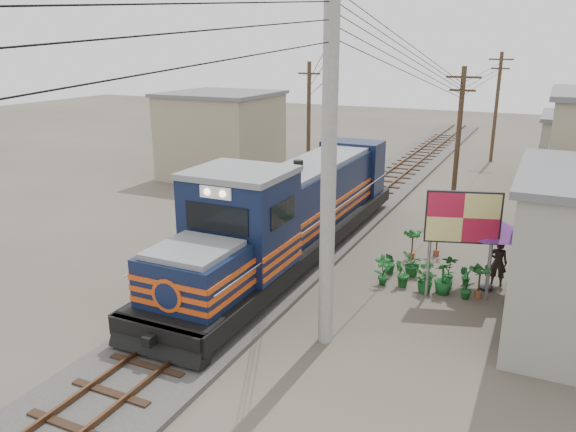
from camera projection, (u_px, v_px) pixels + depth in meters
The scene contains 14 objects.
ground at pixel (227, 309), 17.58m from camera, with size 120.00×120.00×0.00m, color #473F35.
ballast at pixel (338, 220), 26.21m from camera, with size 3.60×70.00×0.16m, color #595651.
track at pixel (339, 217), 26.15m from camera, with size 1.15×70.00×0.12m.
locomotive at pixel (291, 214), 21.19m from camera, with size 3.06×16.67×4.13m.
utility_pole_main at pixel (329, 165), 14.26m from camera, with size 0.40×0.40×10.00m.
wooden_pole_mid at pixel (458, 138), 26.78m from camera, with size 1.60×0.24×7.00m.
wooden_pole_far at pixel (496, 105), 38.68m from camera, with size 1.60×0.24×7.50m.
wooden_pole_left at pixel (309, 118), 34.12m from camera, with size 1.60×0.24×7.00m.
power_lines at pixel (327, 54), 22.78m from camera, with size 9.65×19.00×3.30m.
shophouse_left at pixel (222, 135), 34.75m from camera, with size 6.30×6.30×5.20m.
billboard at pixel (463, 220), 17.60m from camera, with size 2.26×0.80×3.59m.
market_umbrella at pixel (492, 225), 18.34m from camera, with size 2.44×2.44×2.58m.
vendor at pixel (498, 263), 19.12m from camera, with size 0.59×0.39×1.63m, color black.
plant_nursery at pixel (425, 273), 19.09m from camera, with size 3.36×2.13×1.12m.
Camera 1 is at (8.55, -13.62, 7.92)m, focal length 35.00 mm.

